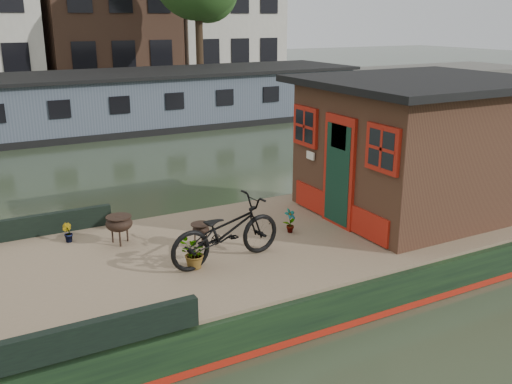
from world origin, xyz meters
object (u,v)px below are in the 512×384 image
cabin (419,145)px  potted_plant_a (290,221)px  brazier_front (201,234)px  brazier_rear (120,230)px  bicycle (226,231)px

cabin → potted_plant_a: cabin is taller
brazier_front → brazier_rear: bearing=148.0°
cabin → bicycle: cabin is taller
bicycle → potted_plant_a: bearing=-75.6°
cabin → potted_plant_a: bearing=178.6°
potted_plant_a → cabin: bearing=-1.4°
cabin → brazier_front: size_ratio=11.09×
brazier_front → bicycle: bearing=-83.5°
cabin → potted_plant_a: (-2.68, 0.06, -1.02)m
potted_plant_a → brazier_rear: brazier_rear is taller
potted_plant_a → brazier_rear: (-2.61, 0.88, 0.02)m
cabin → brazier_front: 4.33m
bicycle → brazier_rear: bearing=33.5°
brazier_rear → brazier_front: bearing=-32.0°
bicycle → brazier_front: size_ratio=4.97×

